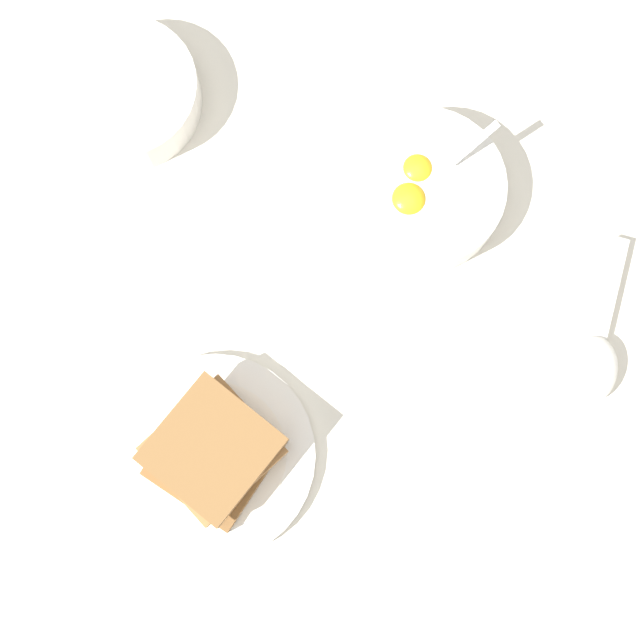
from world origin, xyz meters
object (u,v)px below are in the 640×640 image
soup_spoon (595,355)px  congee_bowl (124,93)px  toast_sandwich (213,452)px  egg_bowl (422,190)px  toast_plate (214,456)px

soup_spoon → congee_bowl: congee_bowl is taller
toast_sandwich → soup_spoon: 0.36m
egg_bowl → soup_spoon: (-0.13, 0.18, -0.01)m
toast_plate → toast_sandwich: size_ratio=1.32×
congee_bowl → toast_plate: bearing=94.1°
egg_bowl → toast_plate: bearing=41.2°
soup_spoon → congee_bowl: (0.39, -0.33, 0.01)m
egg_bowl → toast_sandwich: egg_bowl is taller
toast_plate → toast_sandwich: bearing=-154.1°
egg_bowl → soup_spoon: size_ratio=0.97×
egg_bowl → soup_spoon: bearing=124.2°
egg_bowl → congee_bowl: bearing=-29.8°
toast_plate → toast_sandwich: (-0.00, -0.00, 0.03)m
egg_bowl → toast_plate: size_ratio=0.83×
egg_bowl → congee_bowl: size_ratio=1.06×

